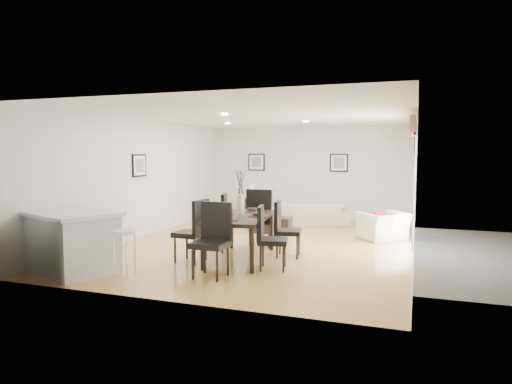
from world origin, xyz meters
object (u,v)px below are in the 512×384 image
(armchair, at_px, (383,226))
(side_table, at_px, (252,208))
(bar_stool, at_px, (124,237))
(dining_chair_wfar, at_px, (218,219))
(dining_chair_enear, at_px, (268,234))
(dining_chair_head, at_px, (213,235))
(dining_chair_foot, at_px, (261,215))
(dining_chair_efar, at_px, (284,226))
(sofa, at_px, (310,213))
(dining_table, at_px, (241,220))
(kitchen_island, at_px, (73,242))
(dining_chair_wnear, at_px, (195,227))
(coffee_table, at_px, (271,225))

(armchair, distance_m, side_table, 4.56)
(armchair, height_order, bar_stool, bar_stool)
(dining_chair_wfar, relative_size, dining_chair_enear, 1.08)
(dining_chair_head, height_order, dining_chair_foot, dining_chair_foot)
(armchair, xyz_separation_m, dining_chair_efar, (-1.65, -2.31, 0.28))
(dining_chair_foot, bearing_deg, side_table, -65.78)
(sofa, xyz_separation_m, dining_table, (-0.31, -4.33, 0.41))
(dining_table, bearing_deg, dining_chair_head, -97.07)
(dining_chair_foot, bearing_deg, kitchen_island, 54.08)
(dining_chair_wnear, bearing_deg, side_table, -166.82)
(dining_chair_enear, xyz_separation_m, bar_stool, (-1.93, -1.25, 0.05))
(bar_stool, bearing_deg, armchair, 51.60)
(coffee_table, bearing_deg, dining_table, -88.29)
(dining_chair_wfar, distance_m, dining_chair_foot, 0.95)
(coffee_table, xyz_separation_m, kitchen_island, (-1.92, -4.63, 0.32))
(dining_chair_head, bearing_deg, dining_chair_enear, 45.54)
(dining_table, xyz_separation_m, dining_chair_foot, (-0.00, 1.18, -0.05))
(dining_table, distance_m, side_table, 5.32)
(armchair, bearing_deg, dining_chair_foot, -7.29)
(dining_table, relative_size, dining_chair_foot, 1.69)
(sofa, distance_m, dining_chair_head, 5.53)
(dining_chair_head, bearing_deg, dining_table, 90.50)
(bar_stool, bearing_deg, dining_chair_enear, 32.78)
(dining_chair_wnear, xyz_separation_m, dining_chair_wfar, (-0.00, 1.00, 0.01))
(dining_chair_wfar, height_order, side_table, dining_chair_wfar)
(dining_chair_efar, bearing_deg, side_table, 18.63)
(dining_chair_wfar, xyz_separation_m, bar_stool, (-0.58, -2.26, 0.01))
(armchair, height_order, dining_chair_enear, dining_chair_enear)
(dining_table, relative_size, dining_chair_head, 1.74)
(dining_chair_enear, distance_m, bar_stool, 2.30)
(armchair, height_order, dining_chair_wnear, dining_chair_wnear)
(armchair, relative_size, dining_chair_head, 0.82)
(armchair, relative_size, kitchen_island, 0.55)
(bar_stool, bearing_deg, dining_chair_efar, 48.86)
(dining_chair_wfar, height_order, coffee_table, dining_chair_wfar)
(armchair, xyz_separation_m, dining_chair_enear, (-1.65, -3.28, 0.28))
(dining_chair_wnear, bearing_deg, sofa, 171.99)
(dining_chair_enear, distance_m, kitchen_island, 3.18)
(dining_table, relative_size, dining_chair_wnear, 1.80)
(dining_chair_wfar, xyz_separation_m, side_table, (-0.95, 4.54, -0.35))
(sofa, height_order, kitchen_island, kitchen_island)
(side_table, bearing_deg, dining_chair_efar, -63.32)
(dining_chair_wnear, bearing_deg, dining_chair_head, 47.56)
(dining_chair_wfar, xyz_separation_m, dining_chair_efar, (1.35, -0.04, -0.05))
(side_table, xyz_separation_m, kitchen_island, (-0.62, -6.79, 0.22))
(dining_chair_wnear, xyz_separation_m, bar_stool, (-0.58, -1.26, 0.02))
(dining_chair_enear, height_order, bar_stool, dining_chair_enear)
(armchair, height_order, kitchen_island, kitchen_island)
(coffee_table, bearing_deg, dining_chair_efar, -72.11)
(dining_chair_head, bearing_deg, coffee_table, 95.02)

